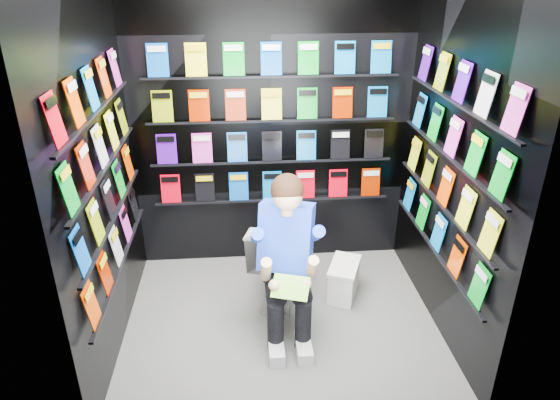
{
  "coord_description": "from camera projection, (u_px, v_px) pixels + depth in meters",
  "views": [
    {
      "loc": [
        -0.27,
        -3.12,
        2.54
      ],
      "look_at": [
        0.0,
        0.15,
        0.99
      ],
      "focal_mm": 32.0,
      "sensor_mm": 36.0,
      "label": 1
    }
  ],
  "objects": [
    {
      "name": "floor",
      "position": [
        281.0,
        322.0,
        3.92
      ],
      "size": [
        2.4,
        2.4,
        0.0
      ],
      "primitive_type": "plane",
      "color": "#61615F",
      "rests_on": "ground"
    },
    {
      "name": "wall_back",
      "position": [
        272.0,
        125.0,
        4.27
      ],
      "size": [
        2.4,
        0.04,
        2.6
      ],
      "primitive_type": "cube",
      "color": "black",
      "rests_on": "floor"
    },
    {
      "name": "wall_front",
      "position": [
        299.0,
        243.0,
        2.46
      ],
      "size": [
        2.4,
        0.04,
        2.6
      ],
      "primitive_type": "cube",
      "color": "black",
      "rests_on": "floor"
    },
    {
      "name": "wall_left",
      "position": [
        100.0,
        174.0,
        3.28
      ],
      "size": [
        0.04,
        2.0,
        2.6
      ],
      "primitive_type": "cube",
      "color": "black",
      "rests_on": "floor"
    },
    {
      "name": "wall_right",
      "position": [
        454.0,
        163.0,
        3.45
      ],
      "size": [
        0.04,
        2.0,
        2.6
      ],
      "primitive_type": "cube",
      "color": "black",
      "rests_on": "floor"
    },
    {
      "name": "comics_back",
      "position": [
        272.0,
        126.0,
        4.24
      ],
      "size": [
        2.1,
        0.06,
        1.37
      ],
      "primitive_type": null,
      "color": "red",
      "rests_on": "wall_back"
    },
    {
      "name": "comics_left",
      "position": [
        104.0,
        173.0,
        3.28
      ],
      "size": [
        0.06,
        1.7,
        1.37
      ],
      "primitive_type": null,
      "color": "red",
      "rests_on": "wall_left"
    },
    {
      "name": "comics_right",
      "position": [
        450.0,
        162.0,
        3.45
      ],
      "size": [
        0.06,
        1.7,
        1.37
      ],
      "primitive_type": null,
      "color": "red",
      "rests_on": "wall_right"
    },
    {
      "name": "toilet",
      "position": [
        281.0,
        257.0,
        4.1
      ],
      "size": [
        0.63,
        0.84,
        0.73
      ],
      "primitive_type": "imported",
      "rotation": [
        0.0,
        0.0,
        2.84
      ],
      "color": "white",
      "rests_on": "floor"
    },
    {
      "name": "longbox",
      "position": [
        344.0,
        281.0,
        4.19
      ],
      "size": [
        0.33,
        0.42,
        0.28
      ],
      "primitive_type": "cube",
      "rotation": [
        0.0,
        0.0,
        -0.38
      ],
      "color": "white",
      "rests_on": "floor"
    },
    {
      "name": "longbox_lid",
      "position": [
        345.0,
        266.0,
        4.12
      ],
      "size": [
        0.35,
        0.44,
        0.03
      ],
      "primitive_type": "cube",
      "rotation": [
        0.0,
        0.0,
        -0.38
      ],
      "color": "white",
      "rests_on": "longbox"
    },
    {
      "name": "reader",
      "position": [
        286.0,
        238.0,
        3.59
      ],
      "size": [
        0.72,
        0.87,
        1.38
      ],
      "primitive_type": null,
      "rotation": [
        0.0,
        0.0,
        -0.31
      ],
      "color": "blue",
      "rests_on": "toilet"
    },
    {
      "name": "held_comic",
      "position": [
        291.0,
        287.0,
        3.35
      ],
      "size": [
        0.28,
        0.22,
        0.11
      ],
      "primitive_type": "cube",
      "rotation": [
        -0.96,
        0.0,
        -0.31
      ],
      "color": "green",
      "rests_on": "reader"
    }
  ]
}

